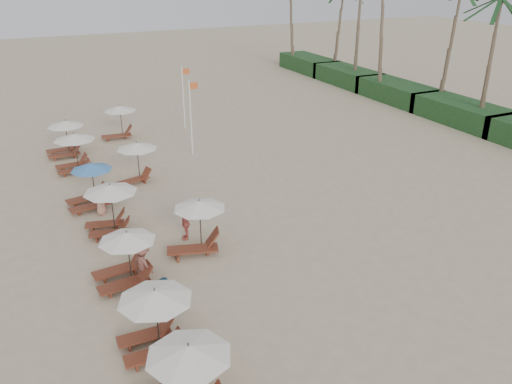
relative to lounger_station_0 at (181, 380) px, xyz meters
name	(u,v)px	position (x,y,z in m)	size (l,w,h in m)	color
ground	(313,298)	(5.95, 2.95, -1.08)	(160.00, 160.00, 0.00)	tan
shrub_hedge	(462,113)	(27.95, 17.45, -0.28)	(3.20, 53.00, 1.60)	#193D1C
lounger_station_0	(181,380)	(0.00, 0.00, 0.00)	(2.72, 2.37, 2.16)	brown
lounger_station_1	(151,318)	(-0.05, 2.77, 0.16)	(2.48, 2.36, 2.19)	brown
lounger_station_2	(123,258)	(-0.02, 7.01, -0.05)	(2.55, 2.17, 2.09)	brown
lounger_station_3	(108,206)	(0.31, 11.30, 0.23)	(2.54, 2.40, 2.31)	brown
lounger_station_4	(89,187)	(-0.05, 14.51, -0.02)	(2.50, 2.11, 2.28)	brown
lounger_station_5	(73,150)	(-0.03, 19.90, 0.19)	(2.50, 2.38, 2.23)	brown
lounger_station_6	(64,138)	(-0.20, 22.89, 0.06)	(2.54, 2.24, 2.25)	brown
inland_station_0	(196,224)	(3.27, 7.99, 0.21)	(2.87, 2.24, 2.22)	brown
inland_station_1	(135,157)	(2.86, 16.68, 0.40)	(2.56, 2.24, 2.22)	brown
inland_station_2	(118,119)	(3.69, 25.00, 0.28)	(2.74, 2.24, 2.22)	brown
beachgoer_mid_a	(164,297)	(0.79, 4.35, -0.34)	(0.72, 0.56, 1.48)	#2D6B89
beachgoer_mid_b	(143,263)	(0.67, 6.74, -0.30)	(1.00, 0.58, 1.55)	brown
beachgoer_far_a	(186,223)	(3.21, 9.23, -0.29)	(0.92, 0.38, 1.56)	#BE554C
beachgoer_far_b	(100,200)	(0.26, 13.35, -0.31)	(0.75, 0.49, 1.53)	tan
flag_pole_near	(191,114)	(7.20, 19.69, 1.55)	(0.59, 0.08, 4.76)	silver
flag_pole_far	(184,94)	(8.62, 25.46, 1.42)	(0.59, 0.08, 4.51)	silver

